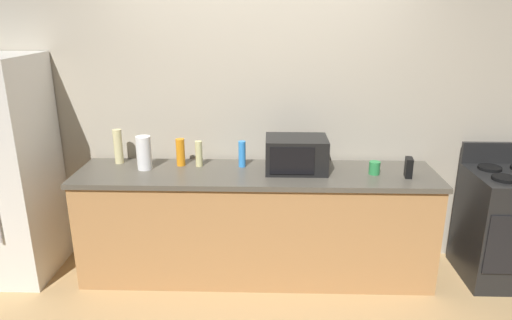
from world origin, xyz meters
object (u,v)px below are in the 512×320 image
at_px(cordless_phone, 409,167).
at_px(bottle_hand_soap, 118,146).
at_px(refrigerator, 0,170).
at_px(bottle_vinegar, 199,154).
at_px(paper_towel_roll, 144,153).
at_px(bottle_dish_soap, 180,152).
at_px(stove_range, 504,226).
at_px(bottle_spray_cleaner, 242,154).
at_px(mug_green, 374,168).
at_px(microwave, 296,154).

distance_m(cordless_phone, bottle_hand_soap, 2.32).
height_order(refrigerator, bottle_vinegar, refrigerator).
relative_size(paper_towel_roll, bottle_dish_soap, 1.20).
distance_m(stove_range, bottle_spray_cleaner, 2.19).
relative_size(stove_range, bottle_vinegar, 5.14).
bearing_deg(bottle_spray_cleaner, bottle_hand_soap, 176.61).
relative_size(bottle_spray_cleaner, mug_green, 2.13).
xyz_separation_m(bottle_dish_soap, bottle_vinegar, (0.15, -0.01, -0.01)).
xyz_separation_m(stove_range, bottle_vinegar, (-2.47, 0.14, 0.54)).
bearing_deg(paper_towel_roll, bottle_dish_soap, 19.99).
bearing_deg(microwave, bottle_spray_cleaner, 168.77).
bearing_deg(bottle_hand_soap, stove_range, -3.54).
xyz_separation_m(bottle_vinegar, mug_green, (1.39, -0.15, -0.05)).
xyz_separation_m(refrigerator, bottle_vinegar, (1.58, 0.14, 0.10)).
relative_size(microwave, mug_green, 4.79).
relative_size(bottle_dish_soap, bottle_vinegar, 1.07).
bearing_deg(mug_green, paper_towel_roll, 177.89).
relative_size(paper_towel_roll, cordless_phone, 1.80).
xyz_separation_m(bottle_hand_soap, bottle_vinegar, (0.68, -0.06, -0.04)).
xyz_separation_m(microwave, bottle_dish_soap, (-0.93, 0.10, -0.02)).
height_order(cordless_phone, bottle_spray_cleaner, bottle_spray_cleaner).
height_order(refrigerator, cordless_phone, refrigerator).
height_order(refrigerator, paper_towel_roll, refrigerator).
height_order(microwave, bottle_hand_soap, bottle_hand_soap).
height_order(refrigerator, bottle_hand_soap, refrigerator).
distance_m(bottle_spray_cleaner, bottle_hand_soap, 1.03).
relative_size(refrigerator, bottle_dish_soap, 8.02).
xyz_separation_m(bottle_dish_soap, bottle_spray_cleaner, (0.50, -0.02, -0.01)).
distance_m(microwave, bottle_spray_cleaner, 0.44).
distance_m(paper_towel_roll, bottle_dish_soap, 0.29).
relative_size(bottle_vinegar, mug_green, 2.09).
bearing_deg(refrigerator, microwave, 1.16).
xyz_separation_m(refrigerator, cordless_phone, (3.21, -0.07, 0.07)).
bearing_deg(refrigerator, bottle_vinegar, 4.88).
height_order(bottle_dish_soap, mug_green, bottle_dish_soap).
distance_m(microwave, bottle_hand_soap, 1.47).
xyz_separation_m(refrigerator, bottle_dish_soap, (1.43, 0.15, 0.11)).
bearing_deg(bottle_spray_cleaner, bottle_dish_soap, 178.23).
bearing_deg(paper_towel_roll, bottle_vinegar, 11.30).
bearing_deg(refrigerator, paper_towel_roll, 2.49).
bearing_deg(bottle_spray_cleaner, stove_range, -3.61).
bearing_deg(refrigerator, stove_range, 0.00).
bearing_deg(stove_range, bottle_dish_soap, 176.74).
xyz_separation_m(paper_towel_roll, mug_green, (1.81, -0.07, -0.08)).
xyz_separation_m(bottle_dish_soap, mug_green, (1.54, -0.17, -0.06)).
relative_size(refrigerator, mug_green, 17.95).
relative_size(refrigerator, microwave, 3.75).
relative_size(stove_range, mug_green, 10.77).
distance_m(stove_range, mug_green, 1.19).
height_order(microwave, bottle_spray_cleaner, microwave).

